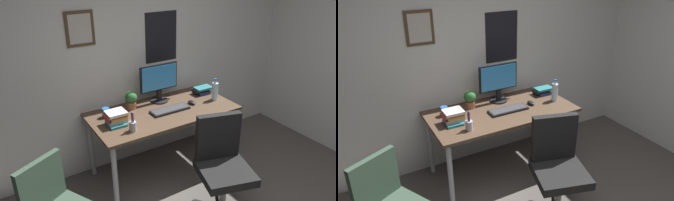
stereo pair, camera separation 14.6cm
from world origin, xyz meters
TOP-DOWN VIEW (x-y plane):
  - wall_back at (-0.00, 2.15)m, footprint 4.40×0.10m
  - desk at (0.08, 1.68)m, footprint 1.56×0.77m
  - office_chair at (0.22, 0.87)m, footprint 0.58×0.59m
  - monitor at (0.16, 1.91)m, footprint 0.46×0.20m
  - keyboard at (0.13, 1.63)m, footprint 0.43×0.15m
  - computer_mouse at (0.43, 1.65)m, footprint 0.06×0.11m
  - water_bottle at (0.72, 1.61)m, footprint 0.07×0.07m
  - coffee_mug_near at (-0.49, 1.85)m, footprint 0.11×0.07m
  - potted_plant at (-0.19, 1.91)m, footprint 0.13×0.13m
  - pen_cup at (-0.39, 1.45)m, footprint 0.07×0.07m
  - book_stack_left at (0.71, 1.84)m, footprint 0.23×0.16m
  - book_stack_right at (-0.47, 1.65)m, footprint 0.21×0.19m

SIDE VIEW (x-z plane):
  - office_chair at x=0.22m, z-range 0.05..1.00m
  - desk at x=0.08m, z-range 0.30..1.05m
  - keyboard at x=0.13m, z-range 0.75..0.78m
  - computer_mouse at x=0.43m, z-range 0.75..0.79m
  - book_stack_left at x=0.71m, z-range 0.75..0.83m
  - coffee_mug_near at x=-0.49m, z-range 0.75..0.85m
  - pen_cup at x=-0.39m, z-range 0.70..0.90m
  - book_stack_right at x=-0.47m, z-range 0.75..0.89m
  - potted_plant at x=-0.19m, z-range 0.76..0.95m
  - water_bottle at x=0.72m, z-range 0.73..0.98m
  - monitor at x=0.16m, z-range 0.77..1.21m
  - wall_back at x=0.00m, z-range 0.00..2.60m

